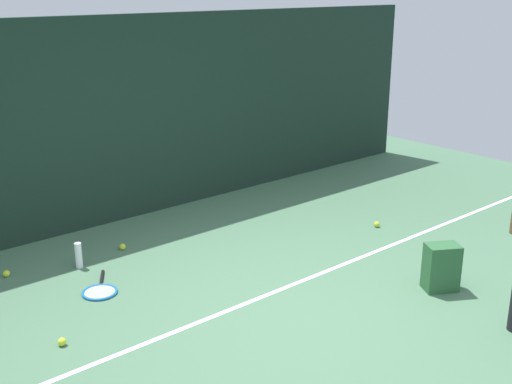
{
  "coord_description": "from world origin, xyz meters",
  "views": [
    {
      "loc": [
        -3.34,
        -3.54,
        2.69
      ],
      "look_at": [
        0.0,
        0.4,
        1.0
      ],
      "focal_mm": 44.99,
      "sensor_mm": 36.0,
      "label": 1
    }
  ],
  "objects_px": {
    "backpack": "(440,267)",
    "tennis_ball_mid_court": "(377,224)",
    "tennis_ball_near_player": "(62,342)",
    "tennis_ball_by_fence": "(7,274)",
    "tennis_racket": "(100,291)",
    "tennis_ball_far_left": "(123,247)",
    "water_bottle": "(79,255)"
  },
  "relations": [
    {
      "from": "backpack",
      "to": "tennis_ball_mid_court",
      "type": "distance_m",
      "value": 1.6
    },
    {
      "from": "backpack",
      "to": "tennis_ball_near_player",
      "type": "xyz_separation_m",
      "value": [
        -3.08,
        1.32,
        -0.18
      ]
    },
    {
      "from": "tennis_ball_by_fence",
      "to": "tennis_ball_mid_court",
      "type": "bearing_deg",
      "value": -21.13
    },
    {
      "from": "tennis_racket",
      "to": "tennis_ball_by_fence",
      "type": "xyz_separation_m",
      "value": [
        -0.54,
        0.87,
        0.02
      ]
    },
    {
      "from": "backpack",
      "to": "tennis_ball_mid_court",
      "type": "bearing_deg",
      "value": -89.05
    },
    {
      "from": "tennis_ball_by_fence",
      "to": "tennis_ball_far_left",
      "type": "distance_m",
      "value": 1.18
    },
    {
      "from": "tennis_ball_by_fence",
      "to": "tennis_ball_far_left",
      "type": "xyz_separation_m",
      "value": [
        1.18,
        -0.14,
        0.0
      ]
    },
    {
      "from": "backpack",
      "to": "water_bottle",
      "type": "relative_size",
      "value": 1.69
    },
    {
      "from": "tennis_racket",
      "to": "tennis_ball_far_left",
      "type": "bearing_deg",
      "value": 169.83
    },
    {
      "from": "tennis_ball_mid_court",
      "to": "water_bottle",
      "type": "xyz_separation_m",
      "value": [
        -3.12,
        1.19,
        0.1
      ]
    },
    {
      "from": "tennis_ball_near_player",
      "to": "tennis_ball_mid_court",
      "type": "distance_m",
      "value": 3.86
    },
    {
      "from": "tennis_ball_mid_court",
      "to": "tennis_ball_by_fence",
      "type": "bearing_deg",
      "value": 158.87
    },
    {
      "from": "tennis_ball_near_player",
      "to": "backpack",
      "type": "bearing_deg",
      "value": -23.23
    },
    {
      "from": "tennis_ball_by_fence",
      "to": "tennis_ball_far_left",
      "type": "height_order",
      "value": "same"
    },
    {
      "from": "tennis_racket",
      "to": "tennis_ball_by_fence",
      "type": "relative_size",
      "value": 9.33
    },
    {
      "from": "water_bottle",
      "to": "tennis_ball_far_left",
      "type": "bearing_deg",
      "value": 12.2
    },
    {
      "from": "tennis_racket",
      "to": "tennis_ball_by_fence",
      "type": "bearing_deg",
      "value": -117.22
    },
    {
      "from": "tennis_ball_by_fence",
      "to": "water_bottle",
      "type": "bearing_deg",
      "value": -22.03
    },
    {
      "from": "tennis_racket",
      "to": "tennis_ball_far_left",
      "type": "xyz_separation_m",
      "value": [
        0.64,
        0.73,
        0.02
      ]
    },
    {
      "from": "tennis_racket",
      "to": "tennis_ball_mid_court",
      "type": "bearing_deg",
      "value": 110.84
    },
    {
      "from": "tennis_ball_near_player",
      "to": "water_bottle",
      "type": "distance_m",
      "value": 1.46
    },
    {
      "from": "tennis_ball_near_player",
      "to": "tennis_ball_mid_court",
      "type": "height_order",
      "value": "same"
    },
    {
      "from": "tennis_ball_mid_court",
      "to": "water_bottle",
      "type": "relative_size",
      "value": 0.25
    },
    {
      "from": "tennis_racket",
      "to": "tennis_ball_mid_court",
      "type": "xyz_separation_m",
      "value": [
        3.21,
        -0.58,
        0.02
      ]
    },
    {
      "from": "tennis_racket",
      "to": "tennis_ball_by_fence",
      "type": "distance_m",
      "value": 1.02
    },
    {
      "from": "tennis_ball_far_left",
      "to": "water_bottle",
      "type": "bearing_deg",
      "value": -167.8
    },
    {
      "from": "backpack",
      "to": "tennis_ball_near_player",
      "type": "height_order",
      "value": "backpack"
    },
    {
      "from": "backpack",
      "to": "tennis_ball_mid_court",
      "type": "height_order",
      "value": "backpack"
    },
    {
      "from": "backpack",
      "to": "tennis_ball_near_player",
      "type": "bearing_deg",
      "value": 7.45
    },
    {
      "from": "tennis_ball_by_fence",
      "to": "tennis_ball_near_player",
      "type": "bearing_deg",
      "value": -94.44
    },
    {
      "from": "tennis_ball_near_player",
      "to": "tennis_ball_by_fence",
      "type": "bearing_deg",
      "value": 85.56
    },
    {
      "from": "tennis_racket",
      "to": "tennis_ball_mid_court",
      "type": "height_order",
      "value": "tennis_ball_mid_court"
    }
  ]
}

